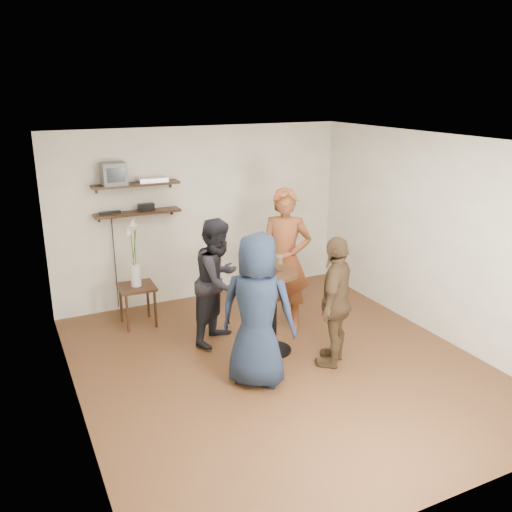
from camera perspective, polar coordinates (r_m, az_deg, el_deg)
The scene contains 18 objects.
room at distance 6.01m, azimuth 2.63°, elevation -0.47°, with size 4.58×5.08×2.68m.
shelf_upper at distance 7.70m, azimuth -12.53°, elevation 7.38°, with size 1.20×0.25×0.04m, color black.
shelf_lower at distance 7.78m, azimuth -12.34°, elevation 4.48°, with size 1.20×0.25×0.04m, color black.
crt_monitor at distance 7.62m, azimuth -14.76°, elevation 8.38°, with size 0.32×0.30×0.30m, color #59595B.
dvd_deck at distance 7.75m, azimuth -10.86°, elevation 7.90°, with size 0.40×0.24×0.06m, color silver.
radio at distance 7.80m, azimuth -11.48°, elevation 5.07°, with size 0.22×0.10×0.10m, color black.
power_strip at distance 7.75m, azimuth -15.15°, elevation 4.46°, with size 0.30×0.05×0.03m, color black.
side_table at distance 7.53m, azimuth -12.42°, elevation -3.74°, with size 0.49×0.49×0.57m.
vase_lilies at distance 7.40m, azimuth -12.62°, elevation -0.88°, with size 0.19×0.20×0.96m.
drinks_table at distance 6.56m, azimuth 1.90°, elevation -4.74°, with size 0.57×0.57×1.05m.
wine_glass_fl at distance 6.32m, azimuth 1.71°, elevation -0.72°, with size 0.06×0.06×0.19m.
wine_glass_fr at distance 6.38m, azimuth 2.55°, elevation -0.40°, with size 0.07×0.07×0.21m.
wine_glass_bl at distance 6.43m, azimuth 1.44°, elevation -0.40°, with size 0.06×0.06×0.19m.
wine_glass_br at distance 6.41m, azimuth 2.18°, elevation -0.40°, with size 0.07×0.07×0.20m.
person_plaid at distance 7.16m, azimuth 3.06°, elevation -0.41°, with size 0.69×0.46×1.90m, color red.
person_dark at distance 6.82m, azimuth -3.94°, elevation -2.65°, with size 0.78×0.61×1.61m, color black.
person_navy at distance 5.81m, azimuth 0.15°, elevation -5.78°, with size 0.84×0.54×1.71m, color #162032.
person_brown at distance 6.32m, azimuth 8.38°, elevation -4.77°, with size 0.91×0.38×1.56m, color #432F1C.
Camera 1 is at (-2.73, -5.02, 3.16)m, focal length 38.00 mm.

